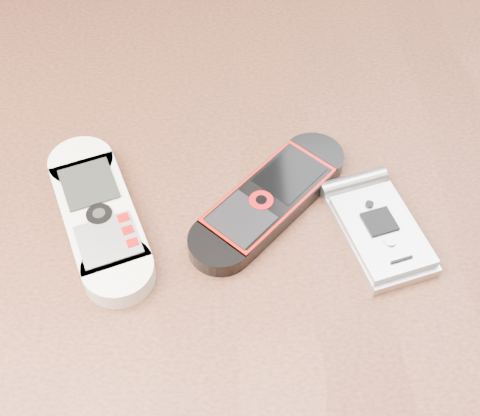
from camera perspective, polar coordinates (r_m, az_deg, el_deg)
The scene contains 4 objects.
table at distance 0.59m, azimuth -0.49°, elevation -6.87°, with size 1.20×0.80×0.75m.
nokia_white at distance 0.50m, azimuth -11.94°, elevation -0.61°, with size 0.05×0.16×0.02m, color silver.
nokia_black_red at distance 0.50m, azimuth 2.51°, elevation 0.75°, with size 0.05×0.16×0.02m, color black.
motorola_razr at distance 0.50m, azimuth 11.84°, elevation -1.85°, with size 0.05×0.10×0.02m, color silver.
Camera 1 is at (-0.00, -0.30, 1.15)m, focal length 50.00 mm.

